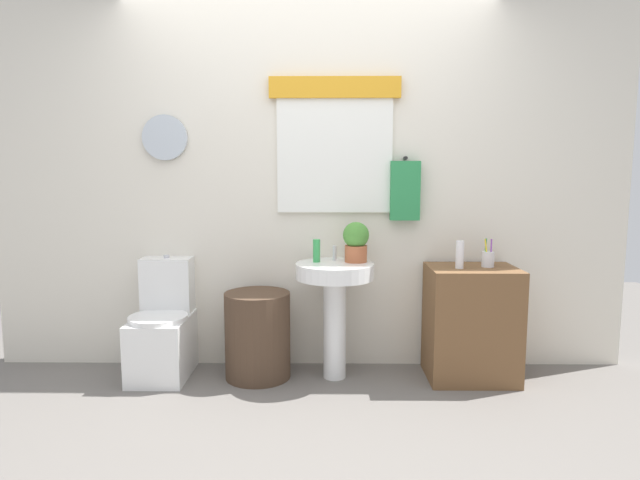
# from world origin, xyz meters

# --- Properties ---
(ground_plane) EXTENTS (8.00, 8.00, 0.00)m
(ground_plane) POSITION_xyz_m (0.00, 0.00, 0.00)
(ground_plane) COLOR slate
(back_wall) EXTENTS (4.40, 0.18, 2.60)m
(back_wall) POSITION_xyz_m (0.00, 1.15, 1.31)
(back_wall) COLOR silver
(back_wall) RESTS_ON ground_plane
(toilet) EXTENTS (0.38, 0.51, 0.80)m
(toilet) POSITION_xyz_m (-0.97, 0.89, 0.30)
(toilet) COLOR white
(toilet) RESTS_ON ground_plane
(laundry_hamper) EXTENTS (0.43, 0.43, 0.57)m
(laundry_hamper) POSITION_xyz_m (-0.33, 0.85, 0.29)
(laundry_hamper) COLOR #4C3828
(laundry_hamper) RESTS_ON ground_plane
(pedestal_sink) EXTENTS (0.51, 0.51, 0.77)m
(pedestal_sink) POSITION_xyz_m (0.18, 0.85, 0.58)
(pedestal_sink) COLOR white
(pedestal_sink) RESTS_ON ground_plane
(faucet) EXTENTS (0.03, 0.03, 0.10)m
(faucet) POSITION_xyz_m (0.18, 0.97, 0.82)
(faucet) COLOR silver
(faucet) RESTS_ON pedestal_sink
(wooden_cabinet) EXTENTS (0.57, 0.44, 0.75)m
(wooden_cabinet) POSITION_xyz_m (1.08, 0.85, 0.37)
(wooden_cabinet) COLOR brown
(wooden_cabinet) RESTS_ON ground_plane
(soap_bottle) EXTENTS (0.05, 0.05, 0.15)m
(soap_bottle) POSITION_xyz_m (0.06, 0.90, 0.85)
(soap_bottle) COLOR green
(soap_bottle) RESTS_ON pedestal_sink
(potted_plant) EXTENTS (0.17, 0.17, 0.27)m
(potted_plant) POSITION_xyz_m (0.32, 0.91, 0.91)
(potted_plant) COLOR #AD5B38
(potted_plant) RESTS_ON pedestal_sink
(lotion_bottle) EXTENTS (0.05, 0.05, 0.18)m
(lotion_bottle) POSITION_xyz_m (0.98, 0.81, 0.84)
(lotion_bottle) COLOR white
(lotion_bottle) RESTS_ON wooden_cabinet
(toothbrush_cup) EXTENTS (0.08, 0.08, 0.19)m
(toothbrush_cup) POSITION_xyz_m (1.18, 0.87, 0.80)
(toothbrush_cup) COLOR silver
(toothbrush_cup) RESTS_ON wooden_cabinet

